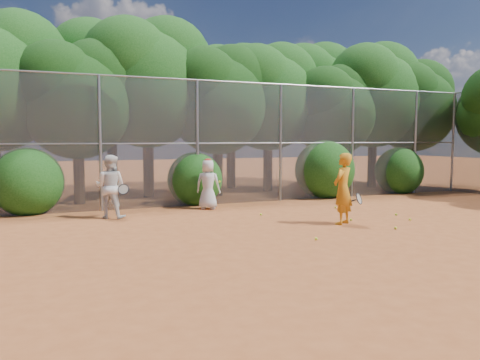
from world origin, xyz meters
name	(u,v)px	position (x,y,z in m)	size (l,w,h in m)	color
ground	(328,239)	(0.00, 0.00, 0.00)	(80.00, 80.00, 0.00)	#9E4E23
fence_back	(223,142)	(-0.12, 6.00, 2.05)	(20.05, 0.09, 4.03)	gray
tree_2	(78,94)	(-4.45, 7.83, 3.58)	(3.99, 3.47, 5.47)	black
tree_3	(148,77)	(-1.94, 8.84, 4.40)	(4.89, 4.26, 6.70)	black
tree_4	(218,95)	(0.55, 8.24, 3.76)	(4.19, 3.64, 5.73)	black
tree_5	(269,92)	(3.06, 9.04, 4.05)	(4.51, 3.92, 6.17)	black
tree_6	(334,107)	(5.55, 8.03, 3.47)	(3.86, 3.36, 5.29)	black
tree_7	(374,90)	(8.06, 8.64, 4.28)	(4.77, 4.14, 6.53)	black
tree_8	(414,102)	(10.05, 8.34, 3.82)	(4.25, 3.70, 5.82)	black
tree_10	(112,76)	(-2.93, 11.05, 4.63)	(5.15, 4.48, 7.06)	black
tree_11	(232,92)	(2.06, 10.64, 4.16)	(4.64, 4.03, 6.35)	black
tree_12	(314,90)	(6.56, 11.24, 4.51)	(5.02, 4.37, 6.88)	black
bush_0	(28,179)	(-6.00, 6.30, 1.00)	(2.00, 2.00, 2.00)	#144511
bush_1	(195,177)	(-1.00, 6.30, 0.90)	(1.80, 1.80, 1.80)	#144511
bush_2	(325,167)	(4.00, 6.30, 1.10)	(2.20, 2.20, 2.20)	#144511
bush_3	(399,169)	(7.50, 6.30, 0.95)	(1.90, 1.90, 1.90)	#144511
player_yellow	(343,189)	(1.30, 1.34, 0.89)	(0.90, 0.70, 1.79)	orange
player_teen	(208,184)	(-0.96, 5.08, 0.77)	(0.89, 0.81, 1.55)	silver
player_white	(110,187)	(-3.93, 4.57, 0.86)	(1.05, 0.98, 1.71)	white
ball_0	(351,220)	(1.78, 1.64, 0.03)	(0.07, 0.07, 0.07)	#CBE229
ball_1	(396,214)	(3.46, 1.84, 0.03)	(0.07, 0.07, 0.07)	#CBE229
ball_2	(396,228)	(2.06, 0.27, 0.03)	(0.07, 0.07, 0.07)	#CBE229
ball_3	(410,219)	(3.23, 1.07, 0.03)	(0.07, 0.07, 0.07)	#CBE229
ball_4	(316,239)	(-0.32, -0.02, 0.03)	(0.07, 0.07, 0.07)	#CBE229
ball_5	(336,207)	(2.69, 3.64, 0.03)	(0.07, 0.07, 0.07)	#CBE229
ball_6	(261,214)	(-0.01, 3.34, 0.03)	(0.07, 0.07, 0.07)	#CBE229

